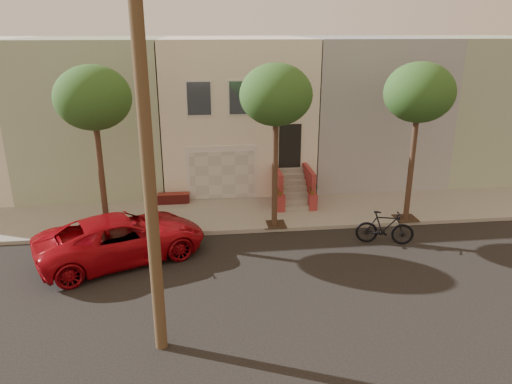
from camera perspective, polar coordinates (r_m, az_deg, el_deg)
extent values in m
plane|color=black|center=(15.74, 0.76, -10.07)|extent=(90.00, 90.00, 0.00)
cube|color=gray|center=(20.52, -1.21, -2.63)|extent=(40.00, 3.70, 0.15)
cube|color=beige|center=(25.21, -2.61, 9.91)|extent=(7.00, 8.00, 7.00)
cube|color=#96A685|center=(25.63, -18.16, 9.15)|extent=(6.50, 8.00, 7.00)
cube|color=#919399|center=(26.59, 12.39, 9.98)|extent=(6.50, 8.00, 7.00)
cube|color=#96A685|center=(29.35, 24.65, 9.53)|extent=(6.50, 8.00, 7.00)
cube|color=silver|center=(21.78, -4.08, 2.32)|extent=(3.20, 0.12, 2.50)
cube|color=silver|center=(21.75, -4.07, 2.03)|extent=(2.90, 0.06, 2.20)
cube|color=gray|center=(20.42, -3.73, -2.52)|extent=(3.20, 3.70, 0.02)
cube|color=maroon|center=(21.82, -9.76, -0.74)|extent=(1.40, 0.45, 0.44)
cube|color=black|center=(21.79, 4.05, 5.46)|extent=(1.00, 0.06, 2.00)
cube|color=#3F4751|center=(20.99, -6.79, 10.98)|extent=(1.00, 0.06, 1.40)
cube|color=silver|center=(21.01, -6.79, 10.98)|extent=(1.15, 0.05, 1.55)
cube|color=#3F4751|center=(21.07, -1.80, 11.13)|extent=(1.00, 0.06, 1.40)
cube|color=silver|center=(21.09, -1.81, 11.14)|extent=(1.15, 0.05, 1.55)
cube|color=#3F4751|center=(21.31, 3.12, 11.20)|extent=(1.00, 0.06, 1.40)
cube|color=silver|center=(21.32, 3.11, 11.21)|extent=(1.15, 0.05, 1.55)
cube|color=gray|center=(20.79, 4.82, -1.88)|extent=(1.20, 0.28, 0.20)
cube|color=gray|center=(20.98, 4.69, -1.09)|extent=(1.20, 0.28, 0.20)
cube|color=gray|center=(21.17, 4.55, -0.33)|extent=(1.20, 0.28, 0.20)
cube|color=gray|center=(21.37, 4.42, 0.43)|extent=(1.20, 0.28, 0.20)
cube|color=gray|center=(21.56, 4.29, 1.17)|extent=(1.20, 0.28, 0.20)
cube|color=gray|center=(21.76, 4.17, 1.89)|extent=(1.20, 0.28, 0.20)
cube|color=gray|center=(21.97, 4.04, 2.61)|extent=(1.20, 0.28, 0.20)
cube|color=maroon|center=(21.21, 2.57, 0.61)|extent=(0.18, 1.96, 1.60)
cube|color=maroon|center=(21.48, 6.26, 0.75)|extent=(0.18, 1.96, 1.60)
cube|color=maroon|center=(20.54, 2.95, -1.35)|extent=(0.35, 0.35, 0.70)
imported|color=#234A1A|center=(20.35, 2.98, 0.16)|extent=(0.40, 0.35, 0.45)
cube|color=maroon|center=(20.82, 6.75, -1.18)|extent=(0.35, 0.35, 0.70)
imported|color=#234A1A|center=(20.63, 6.81, 0.31)|extent=(0.41, 0.35, 0.45)
cube|color=#2D2116|center=(19.41, -17.20, -4.59)|extent=(0.90, 0.90, 0.02)
cylinder|color=#382619|center=(18.70, -17.82, 1.31)|extent=(0.22, 0.22, 4.20)
ellipsoid|color=#234A1A|center=(18.05, -18.81, 10.56)|extent=(2.70, 2.57, 2.29)
cube|color=#2D2116|center=(19.27, 2.18, -3.86)|extent=(0.90, 0.90, 0.02)
cylinder|color=#382619|center=(18.56, 2.26, 2.10)|extent=(0.22, 0.22, 4.20)
ellipsoid|color=#234A1A|center=(17.90, 2.39, 11.47)|extent=(2.70, 2.57, 2.29)
cube|color=#2D2116|center=(20.81, 17.34, -2.99)|extent=(0.90, 0.90, 0.02)
cylinder|color=#382619|center=(20.15, 17.92, 2.55)|extent=(0.22, 0.22, 4.20)
ellipsoid|color=#234A1A|center=(19.55, 18.84, 11.14)|extent=(2.70, 2.57, 2.29)
cylinder|color=#473321|center=(10.82, -12.81, 4.30)|extent=(0.30, 0.30, 10.00)
imported|color=#A10913|center=(17.19, -15.61, -5.26)|extent=(6.27, 4.69, 1.58)
imported|color=black|center=(18.38, 15.06, -4.10)|extent=(2.19, 1.13, 1.27)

